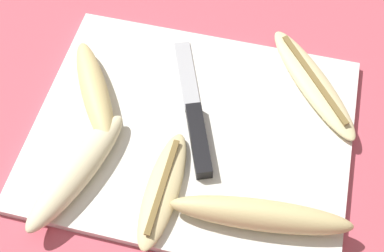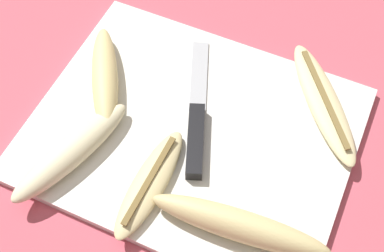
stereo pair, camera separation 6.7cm
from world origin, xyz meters
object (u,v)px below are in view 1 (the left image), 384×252
(banana_spotted_left, at_px, (261,215))
(banana_soft_right, at_px, (313,83))
(banana_golden_short, at_px, (95,92))
(banana_pale_long, at_px, (77,171))
(knife, at_px, (196,128))
(banana_mellow_near, at_px, (163,189))

(banana_spotted_left, bearing_deg, banana_soft_right, 80.18)
(banana_golden_short, distance_m, banana_soft_right, 0.29)
(banana_soft_right, bearing_deg, banana_pale_long, -142.01)
(knife, bearing_deg, banana_mellow_near, -122.94)
(knife, distance_m, banana_mellow_near, 0.09)
(banana_pale_long, height_order, banana_spotted_left, banana_spotted_left)
(banana_spotted_left, xyz_separation_m, banana_soft_right, (0.04, 0.21, -0.01))
(banana_mellow_near, bearing_deg, banana_soft_right, 52.19)
(banana_mellow_near, relative_size, banana_golden_short, 0.95)
(banana_pale_long, height_order, banana_golden_short, banana_golden_short)
(banana_mellow_near, distance_m, banana_soft_right, 0.25)
(banana_pale_long, distance_m, banana_spotted_left, 0.22)
(banana_soft_right, bearing_deg, banana_golden_short, -162.18)
(banana_mellow_near, bearing_deg, banana_pale_long, -177.80)
(banana_spotted_left, bearing_deg, banana_mellow_near, 175.28)
(banana_pale_long, relative_size, banana_spotted_left, 0.88)
(banana_golden_short, bearing_deg, knife, -6.76)
(knife, height_order, banana_golden_short, banana_golden_short)
(banana_golden_short, bearing_deg, banana_mellow_near, -42.03)
(banana_mellow_near, relative_size, banana_pale_long, 0.85)
(banana_pale_long, bearing_deg, banana_soft_right, 37.99)
(banana_spotted_left, height_order, banana_soft_right, banana_spotted_left)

